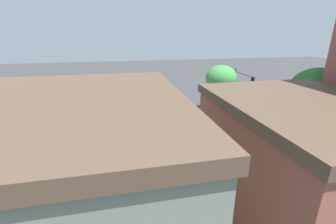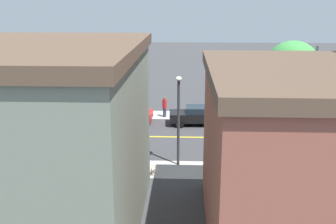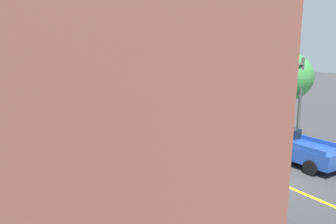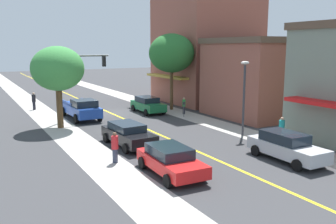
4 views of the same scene
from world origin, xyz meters
name	(u,v)px [view 4 (image 4 of 4)]	position (x,y,z in m)	size (l,w,h in m)	color
ground_plane	(110,113)	(0.00, 0.00, 0.00)	(140.00, 140.00, 0.00)	#38383A
sidewalk_left	(163,108)	(-5.83, 0.00, 0.00)	(2.56, 126.00, 0.01)	#ADA8A0
sidewalk_right	(49,119)	(5.83, 0.00, 0.00)	(2.56, 126.00, 0.01)	#ADA8A0
road_centerline_stripe	(110,113)	(0.00, 0.00, 0.00)	(0.20, 126.00, 0.00)	yellow
pale_office_building	(206,34)	(-12.65, -2.15, 7.79)	(10.58, 10.35, 15.56)	#935142
brick_apartment_block	(268,77)	(-12.65, 7.99, 3.58)	(10.14, 8.44, 7.13)	#935142
street_tree_left_near	(58,69)	(5.76, 4.27, 4.64)	(4.06, 4.06, 6.41)	brown
street_tree_right_corner	(172,53)	(-6.19, 1.15, 5.70)	(4.57, 4.57, 7.66)	brown
fire_hydrant	(159,106)	(-4.95, 0.83, 0.39)	(0.44, 0.24, 0.79)	red
parking_meter	(184,107)	(-5.17, 5.20, 0.92)	(0.12, 0.18, 1.40)	#4C4C51
traffic_light_mast	(74,75)	(4.02, 2.48, 4.02)	(4.53, 0.32, 6.01)	#474C47
street_lamp	(244,89)	(-5.08, 13.42, 3.40)	(0.70, 0.36, 5.35)	#38383D
red_sedan_right_curb	(171,160)	(3.45, 17.89, 0.76)	(2.24, 4.56, 1.42)	red
silver_sedan_left_curb	(286,146)	(-3.33, 19.11, 0.83)	(2.02, 4.77, 1.60)	#B7BABF
green_sedan_left_curb	(148,104)	(-3.26, 1.62, 0.81)	(2.07, 4.48, 1.54)	#196638
black_sedan_right_curb	(128,134)	(3.18, 11.85, 0.78)	(2.23, 4.81, 1.47)	black
blue_pickup_truck	(81,108)	(3.25, 1.46, 0.92)	(2.38, 5.96, 1.81)	#1E429E
pedestrian_teal_shirt	(282,129)	(-6.34, 15.90, 0.87)	(0.38, 0.38, 1.67)	#33384C
pedestrian_red_shirt	(115,147)	(5.22, 14.78, 0.91)	(0.38, 0.38, 1.74)	#33384C
pedestrian_black_shirt	(34,101)	(6.15, -5.53, 0.93)	(0.38, 0.38, 1.77)	black
pedestrian_green_shirt	(184,105)	(-5.91, 4.02, 0.86)	(0.30, 0.30, 1.61)	black
small_dog	(271,133)	(-6.51, 14.80, 0.33)	(0.67, 0.30, 0.50)	#C6B28C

